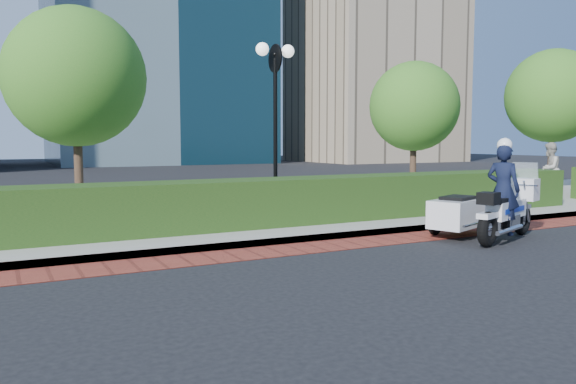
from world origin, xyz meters
name	(u,v)px	position (x,y,z in m)	size (l,w,h in m)	color
ground	(362,263)	(0.00, 0.00, 0.00)	(120.00, 120.00, 0.00)	black
brick_strip	(315,247)	(0.00, 1.50, 0.01)	(60.00, 1.00, 0.01)	maroon
sidewalk	(227,215)	(0.00, 6.00, 0.07)	(60.00, 8.00, 0.15)	gray
hedge_main	(267,202)	(0.00, 3.60, 0.65)	(18.00, 1.20, 1.00)	black
lamppost	(275,101)	(1.00, 5.20, 2.96)	(1.02, 0.70, 4.21)	black
tree_b	(76,77)	(-3.50, 6.50, 3.43)	(3.20, 3.20, 4.89)	#332319
tree_c	(414,107)	(6.50, 6.50, 3.05)	(2.80, 2.80, 4.30)	#332319
tree_d	(553,96)	(13.00, 6.50, 3.61)	(3.40, 3.40, 5.16)	#332319
tower_right	(375,16)	(28.00, 38.00, 14.00)	(14.00, 12.00, 28.00)	gray
police_motorcycle	(486,205)	(3.47, 0.65, 0.70)	(2.57, 1.90, 2.03)	black
pedestrian	(549,169)	(11.25, 5.20, 1.04)	(0.86, 0.67, 1.77)	#AAA397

